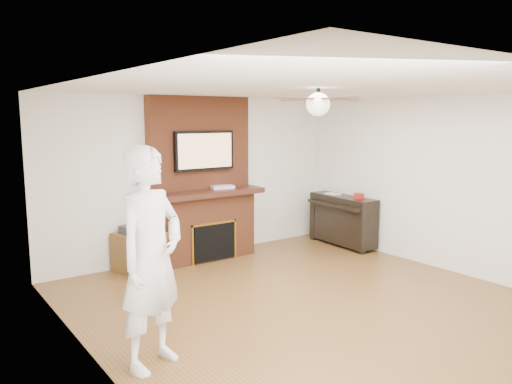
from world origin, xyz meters
TOP-DOWN VIEW (x-y plane):
  - room_shell at (0.00, 0.00)m, footprint 5.36×5.86m
  - fireplace at (0.00, 2.55)m, footprint 1.78×0.64m
  - tv at (0.00, 2.50)m, footprint 1.00×0.08m
  - ceiling_fan at (-0.00, 0.00)m, footprint 1.21×1.21m
  - person at (-2.10, -0.20)m, footprint 0.85×0.73m
  - side_table at (-1.10, 2.48)m, footprint 0.71×0.71m
  - piano at (2.29, 1.81)m, footprint 0.55×1.33m
  - cable_box at (0.28, 2.45)m, footprint 0.38×0.27m
  - candle_orange at (-0.25, 2.37)m, footprint 0.06×0.06m
  - candle_green at (0.06, 2.34)m, footprint 0.07×0.07m
  - candle_cream at (0.09, 2.31)m, footprint 0.08×0.08m

SIDE VIEW (x-z plane):
  - candle_green at x=0.06m, z-range 0.00..0.10m
  - candle_cream at x=0.09m, z-range 0.00..0.11m
  - candle_orange at x=-0.25m, z-range 0.00..0.12m
  - side_table at x=-1.10m, z-range -0.03..0.64m
  - piano at x=2.29m, z-range -0.01..0.93m
  - person at x=-2.10m, z-range 0.00..1.95m
  - fireplace at x=0.00m, z-range -0.25..2.25m
  - cable_box at x=0.28m, z-range 1.08..1.13m
  - room_shell at x=0.00m, z-range -0.18..2.68m
  - tv at x=0.00m, z-range 1.38..1.98m
  - ceiling_fan at x=0.00m, z-range 2.18..2.49m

